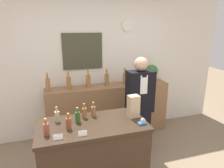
# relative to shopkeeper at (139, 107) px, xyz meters

# --- Properties ---
(back_wall) EXTENTS (5.20, 0.09, 2.70)m
(back_wall) POSITION_rel_shopkeeper_xyz_m (-0.51, 0.94, 0.56)
(back_wall) COLOR silver
(back_wall) RESTS_ON ground_plane
(back_shelf) EXTENTS (2.27, 0.36, 0.98)m
(back_shelf) POSITION_rel_shopkeeper_xyz_m (-0.30, 0.70, -0.31)
(back_shelf) COLOR #8E6642
(back_shelf) RESTS_ON ground_plane
(display_counter) EXTENTS (1.24, 0.64, 0.95)m
(display_counter) POSITION_rel_shopkeeper_xyz_m (-0.87, -0.62, -0.32)
(display_counter) COLOR #382619
(display_counter) RESTS_ON ground_plane
(shopkeeper) EXTENTS (0.40, 0.25, 1.59)m
(shopkeeper) POSITION_rel_shopkeeper_xyz_m (0.00, 0.00, 0.00)
(shopkeeper) COLOR black
(shopkeeper) RESTS_ON ground_plane
(potted_plant) EXTENTS (0.23, 0.23, 0.34)m
(potted_plant) POSITION_rel_shopkeeper_xyz_m (0.57, 0.72, 0.37)
(potted_plant) COLOR #4C3D2D
(potted_plant) RESTS_ON back_shelf
(paper_bag) EXTENTS (0.14, 0.12, 0.28)m
(paper_bag) POSITION_rel_shopkeeper_xyz_m (-0.36, -0.59, 0.30)
(paper_bag) COLOR tan
(paper_bag) RESTS_ON display_counter
(tape_dispenser) EXTENTS (0.09, 0.06, 0.07)m
(tape_dispenser) POSITION_rel_shopkeeper_xyz_m (-0.33, -0.80, 0.18)
(tape_dispenser) COLOR #2D66A8
(tape_dispenser) RESTS_ON display_counter
(price_card_left) EXTENTS (0.09, 0.02, 0.06)m
(price_card_left) POSITION_rel_shopkeeper_xyz_m (-1.26, -0.85, 0.19)
(price_card_left) COLOR white
(price_card_left) RESTS_ON display_counter
(price_card_right) EXTENTS (0.09, 0.02, 0.06)m
(price_card_right) POSITION_rel_shopkeeper_xyz_m (-1.02, -0.85, 0.19)
(price_card_right) COLOR white
(price_card_right) RESTS_ON display_counter
(counter_bottle_0) EXTENTS (0.06, 0.06, 0.18)m
(counter_bottle_0) POSITION_rel_shopkeeper_xyz_m (-1.37, -0.73, 0.23)
(counter_bottle_0) COLOR brown
(counter_bottle_0) RESTS_ON display_counter
(counter_bottle_1) EXTENTS (0.06, 0.06, 0.18)m
(counter_bottle_1) POSITION_rel_shopkeeper_xyz_m (-1.25, -0.45, 0.23)
(counter_bottle_1) COLOR tan
(counter_bottle_1) RESTS_ON display_counter
(counter_bottle_2) EXTENTS (0.06, 0.06, 0.18)m
(counter_bottle_2) POSITION_rel_shopkeeper_xyz_m (-1.14, -0.67, 0.23)
(counter_bottle_2) COLOR brown
(counter_bottle_2) RESTS_ON display_counter
(counter_bottle_3) EXTENTS (0.06, 0.06, 0.18)m
(counter_bottle_3) POSITION_rel_shopkeeper_xyz_m (-1.03, -0.54, 0.23)
(counter_bottle_3) COLOR #315929
(counter_bottle_3) RESTS_ON display_counter
(counter_bottle_4) EXTENTS (0.06, 0.06, 0.18)m
(counter_bottle_4) POSITION_rel_shopkeeper_xyz_m (-0.93, -0.44, 0.23)
(counter_bottle_4) COLOR #9A622F
(counter_bottle_4) RESTS_ON display_counter
(counter_bottle_5) EXTENTS (0.06, 0.06, 0.18)m
(counter_bottle_5) POSITION_rel_shopkeeper_xyz_m (-0.82, -0.43, 0.23)
(counter_bottle_5) COLOR #99613F
(counter_bottle_5) RESTS_ON display_counter
(shelf_bottle_0) EXTENTS (0.08, 0.08, 0.32)m
(shelf_bottle_0) POSITION_rel_shopkeeper_xyz_m (-1.35, 0.70, 0.30)
(shelf_bottle_0) COLOR #A4683A
(shelf_bottle_0) RESTS_ON back_shelf
(shelf_bottle_1) EXTENTS (0.08, 0.08, 0.32)m
(shelf_bottle_1) POSITION_rel_shopkeeper_xyz_m (-1.01, 0.70, 0.30)
(shelf_bottle_1) COLOR #9E6C33
(shelf_bottle_1) RESTS_ON back_shelf
(shelf_bottle_2) EXTENTS (0.08, 0.08, 0.32)m
(shelf_bottle_2) POSITION_rel_shopkeeper_xyz_m (-0.67, 0.72, 0.30)
(shelf_bottle_2) COLOR #A57232
(shelf_bottle_2) RESTS_ON back_shelf
(shelf_bottle_3) EXTENTS (0.08, 0.08, 0.32)m
(shelf_bottle_3) POSITION_rel_shopkeeper_xyz_m (-0.33, 0.72, 0.30)
(shelf_bottle_3) COLOR #9C6636
(shelf_bottle_3) RESTS_ON back_shelf
(shelf_bottle_4) EXTENTS (0.08, 0.08, 0.32)m
(shelf_bottle_4) POSITION_rel_shopkeeper_xyz_m (0.01, 0.70, 0.30)
(shelf_bottle_4) COLOR #9A693D
(shelf_bottle_4) RESTS_ON back_shelf
(shelf_bottle_5) EXTENTS (0.08, 0.08, 0.32)m
(shelf_bottle_5) POSITION_rel_shopkeeper_xyz_m (0.35, 0.69, 0.30)
(shelf_bottle_5) COLOR #A26634
(shelf_bottle_5) RESTS_ON back_shelf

